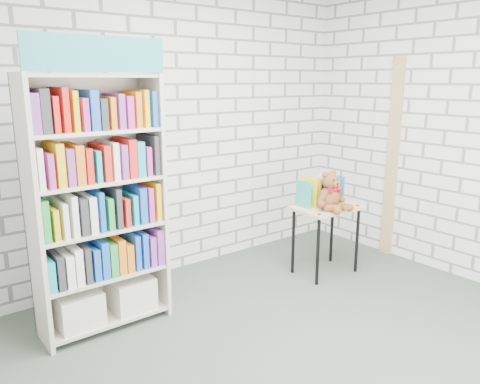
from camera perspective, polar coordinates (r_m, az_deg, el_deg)
ground at (r=3.40m, az=8.13°, el=-20.11°), size 4.50×4.50×0.00m
room_shell at (r=2.84m, az=9.35°, el=11.52°), size 4.52×4.02×2.81m
bookshelf at (r=3.62m, az=-16.93°, el=-1.32°), size 0.96×0.37×2.16m
display_table at (r=4.63m, az=10.49°, el=-2.86°), size 0.65×0.47×0.68m
table_books at (r=4.64m, az=9.70°, el=0.13°), size 0.45×0.22×0.26m
teddy_bear at (r=4.46m, az=11.04°, el=-0.28°), size 0.34×0.31×0.37m
door_trim at (r=5.24m, az=18.08°, el=3.80°), size 0.05×0.12×2.10m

